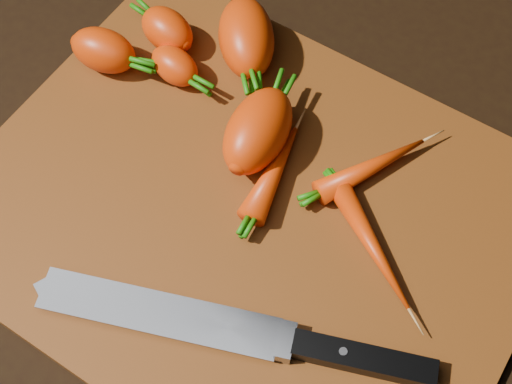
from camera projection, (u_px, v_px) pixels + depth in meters
The scene contains 11 objects.
ground at pixel (250, 218), 0.66m from camera, with size 2.00×2.00×0.01m, color black.
cutting_board at pixel (250, 213), 0.65m from camera, with size 0.50×0.40×0.01m, color #592B0C.
carrot_0 at pixel (103, 50), 0.70m from camera, with size 0.07×0.04×0.04m, color #ED3600.
carrot_1 at pixel (167, 30), 0.71m from camera, with size 0.06×0.04×0.04m, color #ED3600.
carrot_2 at pixel (246, 37), 0.70m from camera, with size 0.09×0.05×0.05m, color #ED3600.
carrot_3 at pixel (258, 131), 0.65m from camera, with size 0.09×0.06×0.06m, color #ED3600.
carrot_4 at pixel (175, 66), 0.70m from camera, with size 0.05×0.03×0.03m, color #ED3600.
carrot_5 at pixel (372, 167), 0.65m from camera, with size 0.11×0.02×0.02m, color #ED3600.
carrot_6 at pixel (373, 247), 0.61m from camera, with size 0.12×0.02×0.02m, color #ED3600.
carrot_7 at pixel (274, 172), 0.64m from camera, with size 0.10×0.03×0.03m, color #ED3600.
knife at pixel (182, 318), 0.58m from camera, with size 0.32×0.14×0.02m.
Camera 1 is at (0.16, -0.24, 0.58)m, focal length 50.00 mm.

